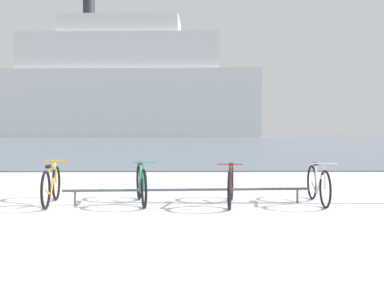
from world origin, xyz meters
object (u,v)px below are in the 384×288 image
bicycle_2 (231,185)px  bicycle_1 (141,184)px  bicycle_3 (318,184)px  bicycle_0 (51,185)px  ferry_ship (126,88)px

bicycle_2 → bicycle_1: bearing=176.4°
bicycle_2 → bicycle_3: bearing=3.4°
bicycle_0 → bicycle_2: bicycle_2 is taller
bicycle_3 → ferry_ship: 67.56m
bicycle_3 → ferry_ship: bearing=101.7°
bicycle_0 → bicycle_1: 1.73m
bicycle_2 → bicycle_3: 1.72m
bicycle_1 → ferry_ship: bearing=98.8°
bicycle_0 → bicycle_3: (5.18, 0.07, 0.00)m
ferry_ship → bicycle_2: bearing=-79.7°
bicycle_3 → bicycle_2: bearing=-176.6°
bicycle_2 → ferry_ship: bearing=100.3°
bicycle_1 → bicycle_2: (1.73, -0.11, -0.01)m
bicycle_0 → bicycle_3: bearing=0.7°
bicycle_0 → bicycle_3: 5.18m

